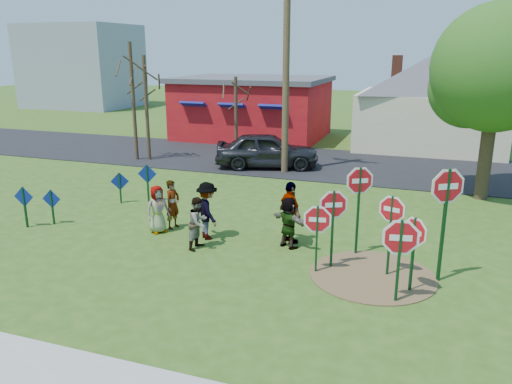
# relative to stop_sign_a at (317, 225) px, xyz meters

# --- Properties ---
(ground) EXTENTS (120.00, 120.00, 0.00)m
(ground) POSITION_rel_stop_sign_a_xyz_m (-3.07, 1.24, -1.31)
(ground) COLOR #2D5016
(ground) RESTS_ON ground
(road) EXTENTS (120.00, 7.50, 0.04)m
(road) POSITION_rel_stop_sign_a_xyz_m (-3.07, 12.74, -1.29)
(road) COLOR black
(road) RESTS_ON ground
(dirt_patch) EXTENTS (3.20, 3.20, 0.03)m
(dirt_patch) POSITION_rel_stop_sign_a_xyz_m (1.43, 0.24, -1.29)
(dirt_patch) COLOR brown
(dirt_patch) RESTS_ON ground
(red_building) EXTENTS (9.40, 7.69, 3.90)m
(red_building) POSITION_rel_stop_sign_a_xyz_m (-8.57, 19.24, 0.66)
(red_building) COLOR #9F0F18
(red_building) RESTS_ON ground
(cream_house) EXTENTS (9.40, 9.40, 6.50)m
(cream_house) POSITION_rel_stop_sign_a_xyz_m (2.43, 19.24, 1.62)
(cream_house) COLOR beige
(cream_house) RESTS_ON ground
(distant_building) EXTENTS (10.00, 8.00, 8.00)m
(distant_building) POSITION_rel_stop_sign_a_xyz_m (-31.07, 31.24, 2.69)
(distant_building) COLOR #8C939E
(distant_building) RESTS_ON ground
(stop_sign_a) EXTENTS (0.96, 0.18, 1.93)m
(stop_sign_a) POSITION_rel_stop_sign_a_xyz_m (0.00, 0.00, 0.00)
(stop_sign_a) COLOR #103B1B
(stop_sign_a) RESTS_ON ground
(stop_sign_b) EXTENTS (0.92, 0.51, 2.66)m
(stop_sign_b) POSITION_rel_stop_sign_a_xyz_m (0.81, 1.56, 0.62)
(stop_sign_b) COLOR #103B1B
(stop_sign_b) RESTS_ON ground
(stop_sign_c) EXTENTS (0.88, 0.31, 2.24)m
(stop_sign_c) POSITION_rel_stop_sign_a_xyz_m (1.77, 0.42, 0.26)
(stop_sign_c) COLOR #103B1B
(stop_sign_c) RESTS_ON ground
(stop_sign_d) EXTENTS (1.01, 0.63, 3.04)m
(stop_sign_d) POSITION_rel_stop_sign_a_xyz_m (3.01, 0.53, 0.89)
(stop_sign_d) COLOR #103B1B
(stop_sign_d) RESTS_ON ground
(stop_sign_e) EXTENTS (1.11, 0.24, 2.13)m
(stop_sign_e) POSITION_rel_stop_sign_a_xyz_m (2.09, -0.95, 0.12)
(stop_sign_e) COLOR #103B1B
(stop_sign_e) RESTS_ON ground
(stop_sign_f) EXTENTS (0.75, 0.58, 1.98)m
(stop_sign_f) POSITION_rel_stop_sign_a_xyz_m (2.37, -0.30, 0.08)
(stop_sign_f) COLOR #103B1B
(stop_sign_f) RESTS_ON ground
(stop_sign_g) EXTENTS (0.93, 0.46, 2.25)m
(stop_sign_g) POSITION_rel_stop_sign_a_xyz_m (0.31, 0.45, 0.24)
(stop_sign_g) COLOR #103B1B
(stop_sign_g) RESTS_ON ground
(blue_diamond_a) EXTENTS (0.67, 0.12, 1.38)m
(blue_diamond_a) POSITION_rel_stop_sign_a_xyz_m (-9.65, 0.25, -0.45)
(blue_diamond_a) COLOR #103B1B
(blue_diamond_a) RESTS_ON ground
(blue_diamond_b) EXTENTS (0.63, 0.13, 1.19)m
(blue_diamond_b) POSITION_rel_stop_sign_a_xyz_m (-9.03, 0.78, -0.57)
(blue_diamond_b) COLOR #103B1B
(blue_diamond_b) RESTS_ON ground
(blue_diamond_c) EXTENTS (0.65, 0.27, 1.19)m
(blue_diamond_c) POSITION_rel_stop_sign_a_xyz_m (-8.29, 3.55, -0.58)
(blue_diamond_c) COLOR #103B1B
(blue_diamond_c) RESTS_ON ground
(blue_diamond_d) EXTENTS (0.72, 0.18, 1.45)m
(blue_diamond_d) POSITION_rel_stop_sign_a_xyz_m (-7.42, 4.09, -0.41)
(blue_diamond_d) COLOR #103B1B
(blue_diamond_d) RESTS_ON ground
(person_a) EXTENTS (0.82, 0.89, 1.53)m
(person_a) POSITION_rel_stop_sign_a_xyz_m (-5.36, 1.26, -0.54)
(person_a) COLOR #36427D
(person_a) RESTS_ON ground
(person_b) EXTENTS (0.49, 0.65, 1.60)m
(person_b) POSITION_rel_stop_sign_a_xyz_m (-5.11, 1.78, -0.51)
(person_b) COLOR #246852
(person_b) RESTS_ON ground
(person_c) EXTENTS (0.68, 0.82, 1.54)m
(person_c) POSITION_rel_stop_sign_a_xyz_m (-3.58, 0.50, -0.54)
(person_c) COLOR #9B5945
(person_c) RESTS_ON ground
(person_d) EXTENTS (1.27, 1.28, 1.78)m
(person_d) POSITION_rel_stop_sign_a_xyz_m (-3.66, 1.28, -0.42)
(person_d) COLOR #2E2D32
(person_d) RESTS_ON ground
(person_e) EXTENTS (1.11, 1.11, 1.89)m
(person_e) POSITION_rel_stop_sign_a_xyz_m (-1.19, 1.77, -0.36)
(person_e) COLOR #432751
(person_e) RESTS_ON ground
(person_f) EXTENTS (1.47, 1.05, 1.53)m
(person_f) POSITION_rel_stop_sign_a_xyz_m (-1.14, 1.41, -0.54)
(person_f) COLOR #205639
(person_f) RESTS_ON ground
(suv) EXTENTS (5.34, 3.37, 1.69)m
(suv) POSITION_rel_stop_sign_a_xyz_m (-4.89, 10.93, -0.42)
(suv) COLOR #29292E
(suv) RESTS_ON road
(utility_pole) EXTENTS (2.41, 0.58, 9.94)m
(utility_pole) POSITION_rel_stop_sign_a_xyz_m (-3.82, 10.31, 3.93)
(utility_pole) COLOR #4C3823
(utility_pole) RESTS_ON ground
(leafy_tree) EXTENTS (5.13, 4.68, 7.29)m
(leafy_tree) POSITION_rel_stop_sign_a_xyz_m (4.71, 8.70, 3.39)
(leafy_tree) COLOR #382819
(leafy_tree) RESTS_ON ground
(bare_tree_west) EXTENTS (1.80, 1.80, 5.34)m
(bare_tree_west) POSITION_rel_stop_sign_a_xyz_m (-11.29, 10.62, 2.15)
(bare_tree_west) COLOR #382819
(bare_tree_west) RESTS_ON ground
(bare_tree_east) EXTENTS (1.80, 1.80, 4.22)m
(bare_tree_east) POSITION_rel_stop_sign_a_xyz_m (-7.48, 13.41, 1.42)
(bare_tree_east) COLOR #382819
(bare_tree_east) RESTS_ON ground
(bare_tree_mid) EXTENTS (1.80, 1.80, 5.98)m
(bare_tree_mid) POSITION_rel_stop_sign_a_xyz_m (-11.91, 10.42, 2.56)
(bare_tree_mid) COLOR #382819
(bare_tree_mid) RESTS_ON ground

